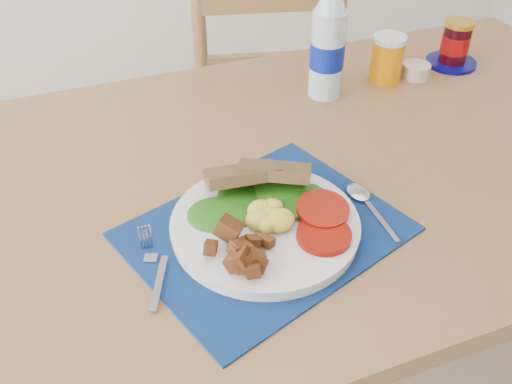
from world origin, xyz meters
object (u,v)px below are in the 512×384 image
at_px(breakfast_plate, 263,223).
at_px(water_bottle, 328,47).
at_px(chair_far, 263,90).
at_px(juice_glass, 387,60).
at_px(jam_on_saucer, 455,46).

height_order(breakfast_plate, water_bottle, water_bottle).
distance_m(chair_far, breakfast_plate, 0.85).
relative_size(chair_far, juice_glass, 11.04).
xyz_separation_m(water_bottle, juice_glass, (0.16, 0.01, -0.06)).
xyz_separation_m(chair_far, water_bottle, (-0.01, -0.38, 0.29)).
distance_m(breakfast_plate, juice_glass, 0.61).
height_order(breakfast_plate, juice_glass, juice_glass).
bearing_deg(chair_far, breakfast_plate, 82.62).
xyz_separation_m(chair_far, jam_on_saucer, (0.35, -0.36, 0.23)).
relative_size(breakfast_plate, water_bottle, 1.18).
relative_size(chair_far, jam_on_saucer, 9.17).
height_order(juice_glass, jam_on_saucer, jam_on_saucer).
relative_size(chair_far, breakfast_plate, 3.73).
height_order(chair_far, juice_glass, chair_far).
bearing_deg(chair_far, water_bottle, 103.61).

